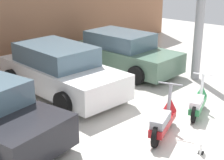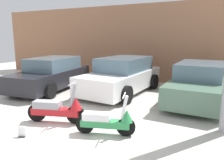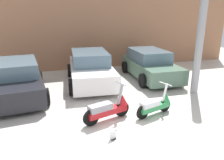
% 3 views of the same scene
% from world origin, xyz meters
% --- Properties ---
extents(ground_plane, '(28.00, 28.00, 0.00)m').
position_xyz_m(ground_plane, '(0.00, 0.00, 0.00)').
color(ground_plane, beige).
extents(wall_back, '(19.60, 0.12, 3.99)m').
position_xyz_m(wall_back, '(0.00, 7.39, 2.00)').
color(wall_back, '#9E6B4C').
rests_on(wall_back, ground_plane).
extents(scooter_front_left, '(1.58, 0.78, 1.14)m').
position_xyz_m(scooter_front_left, '(-0.30, 0.68, 0.40)').
color(scooter_front_left, black).
rests_on(scooter_front_left, ground_plane).
extents(scooter_front_right, '(1.41, 0.69, 1.01)m').
position_xyz_m(scooter_front_right, '(1.26, 0.61, 0.36)').
color(scooter_front_right, black).
rests_on(scooter_front_right, ground_plane).
extents(car_rear_left, '(2.32, 4.30, 1.41)m').
position_xyz_m(car_rear_left, '(-3.18, 3.68, 0.67)').
color(car_rear_left, black).
rests_on(car_rear_left, ground_plane).
extents(car_rear_center, '(2.38, 4.48, 1.47)m').
position_xyz_m(car_rear_center, '(-0.10, 4.54, 0.71)').
color(car_rear_center, white).
rests_on(car_rear_center, ground_plane).
extents(car_rear_right, '(2.11, 4.19, 1.41)m').
position_xyz_m(car_rear_right, '(2.93, 4.53, 0.67)').
color(car_rear_right, '#51705B').
rests_on(car_rear_right, ground_plane).
extents(placard_near_left_scooter, '(0.20, 0.16, 0.26)m').
position_xyz_m(placard_near_left_scooter, '(-0.49, -0.39, 0.11)').
color(placard_near_left_scooter, black).
rests_on(placard_near_left_scooter, ground_plane).
extents(support_column_side, '(0.29, 0.29, 3.99)m').
position_xyz_m(support_column_side, '(3.80, 2.04, 2.00)').
color(support_column_side, '#99999E').
rests_on(support_column_side, ground_plane).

